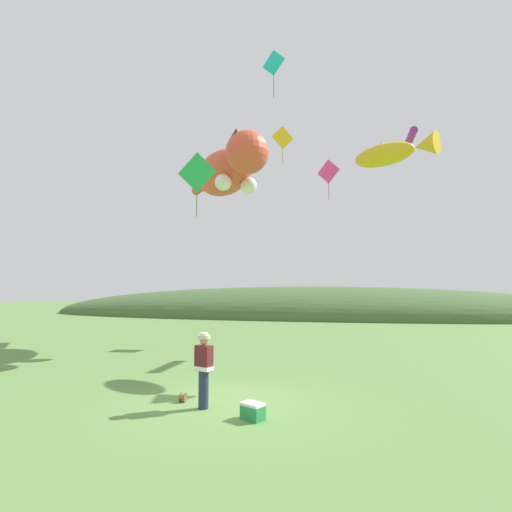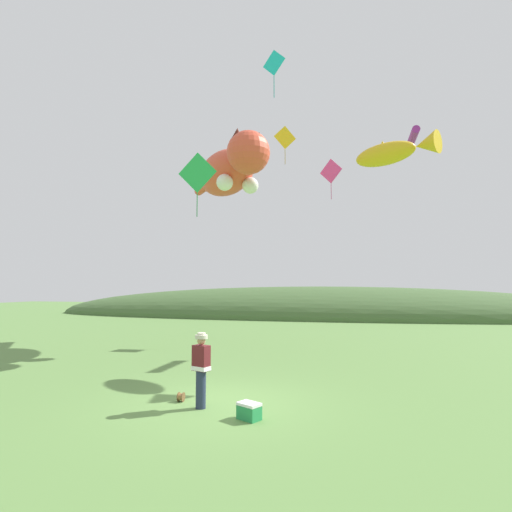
% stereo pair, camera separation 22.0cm
% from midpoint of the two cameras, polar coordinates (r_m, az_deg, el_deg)
% --- Properties ---
extents(ground_plane, '(120.00, 120.00, 0.00)m').
position_cam_midpoint_polar(ground_plane, '(10.52, -4.60, -20.31)').
color(ground_plane, '#5B8442').
extents(distant_hill_ridge, '(57.28, 14.19, 5.91)m').
position_cam_midpoint_polar(distant_hill_ridge, '(40.78, 8.80, -8.48)').
color(distant_hill_ridge, '#426033').
rests_on(distant_hill_ridge, ground).
extents(festival_attendant, '(0.49, 0.40, 1.77)m').
position_cam_midpoint_polar(festival_attendant, '(9.99, -7.21, -15.52)').
color(festival_attendant, '#232D47').
rests_on(festival_attendant, ground).
extents(kite_spool, '(0.14, 0.23, 0.23)m').
position_cam_midpoint_polar(kite_spool, '(10.80, -10.06, -19.21)').
color(kite_spool, olive).
rests_on(kite_spool, ground).
extents(picnic_cooler, '(0.59, 0.52, 0.36)m').
position_cam_midpoint_polar(picnic_cooler, '(9.32, -0.27, -21.27)').
color(picnic_cooler, '#268C4C').
rests_on(picnic_cooler, ground).
extents(kite_giant_cat, '(5.90, 7.10, 2.60)m').
position_cam_midpoint_polar(kite_giant_cat, '(20.56, -3.41, 12.08)').
color(kite_giant_cat, '#E04C33').
extents(kite_fish_windsock, '(3.17, 2.38, 0.98)m').
position_cam_midpoint_polar(kite_fish_windsock, '(16.40, 19.42, 13.84)').
color(kite_fish_windsock, gold).
extents(kite_tube_streamer, '(0.44, 2.17, 0.44)m').
position_cam_midpoint_polar(kite_tube_streamer, '(21.43, 21.77, 15.41)').
color(kite_tube_streamer, '#8C268C').
extents(kite_diamond_gold, '(1.19, 0.74, 2.29)m').
position_cam_midpoint_polar(kite_diamond_gold, '(24.24, 4.43, 16.49)').
color(kite_diamond_gold, yellow).
extents(kite_diamond_teal, '(0.98, 0.44, 1.96)m').
position_cam_midpoint_polar(kite_diamond_teal, '(17.43, 2.98, 25.79)').
color(kite_diamond_teal, '#19BFBF').
extents(kite_diamond_green, '(1.54, 0.05, 2.44)m').
position_cam_midpoint_polar(kite_diamond_green, '(15.35, -7.95, 11.67)').
color(kite_diamond_green, green).
extents(kite_diamond_pink, '(1.27, 0.67, 2.32)m').
position_cam_midpoint_polar(kite_diamond_pink, '(23.30, 10.92, 11.79)').
color(kite_diamond_pink, '#E53F8C').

